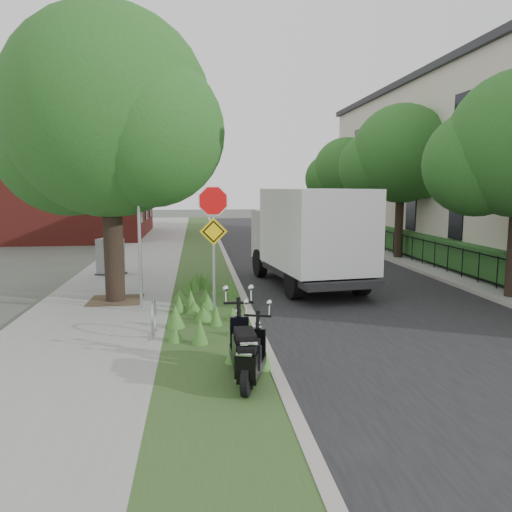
{
  "coord_description": "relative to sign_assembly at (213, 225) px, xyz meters",
  "views": [
    {
      "loc": [
        -1.79,
        -10.82,
        3.19
      ],
      "look_at": [
        -0.17,
        2.62,
        1.3
      ],
      "focal_mm": 35.0,
      "sensor_mm": 36.0,
      "label": 1
    }
  ],
  "objects": [
    {
      "name": "fence_far",
      "position": [
        8.6,
        9.42,
        -1.66
      ],
      "size": [
        0.04,
        24.0,
        1.0
      ],
      "color": "black",
      "rests_on": "ground"
    },
    {
      "name": "verge",
      "position": [
        -0.1,
        9.42,
        -2.27
      ],
      "size": [
        2.0,
        60.0,
        0.12
      ],
      "primitive_type": "cube",
      "color": "#2F4F22",
      "rests_on": "ground"
    },
    {
      "name": "brick_building",
      "position": [
        -8.1,
        21.42,
        1.88
      ],
      "size": [
        9.4,
        10.4,
        8.3
      ],
      "color": "maroon",
      "rests_on": "ground"
    },
    {
      "name": "terrace_houses",
      "position": [
        12.89,
        9.42,
        1.83
      ],
      "size": [
        7.4,
        26.4,
        8.2
      ],
      "color": "beige",
      "rests_on": "ground"
    },
    {
      "name": "ground",
      "position": [
        1.4,
        -0.58,
        -2.33
      ],
      "size": [
        120.0,
        120.0,
        0.0
      ],
      "primitive_type": "plane",
      "color": "#4C5147",
      "rests_on": "ground"
    },
    {
      "name": "far_tree_c",
      "position": [
        8.34,
        17.46,
        1.63
      ],
      "size": [
        4.37,
        3.89,
        5.93
      ],
      "color": "black",
      "rests_on": "ground"
    },
    {
      "name": "street_tree_main",
      "position": [
        -2.68,
        2.28,
        2.48
      ],
      "size": [
        6.21,
        5.54,
        7.66
      ],
      "color": "black",
      "rests_on": "ground"
    },
    {
      "name": "utility_cabinet",
      "position": [
        -3.4,
        6.41,
        -1.6
      ],
      "size": [
        1.1,
        0.9,
        1.26
      ],
      "color": "#262628",
      "rests_on": "ground"
    },
    {
      "name": "footpath_far",
      "position": [
        9.6,
        9.42,
        -2.27
      ],
      "size": [
        3.2,
        60.0,
        0.12
      ],
      "primitive_type": "cube",
      "color": "gray",
      "rests_on": "ground"
    },
    {
      "name": "kerb_near",
      "position": [
        0.9,
        9.42,
        -2.26
      ],
      "size": [
        0.2,
        60.0,
        0.13
      ],
      "primitive_type": "cube",
      "color": "#9E9991",
      "rests_on": "ground"
    },
    {
      "name": "road",
      "position": [
        4.4,
        9.42,
        -2.32
      ],
      "size": [
        7.0,
        60.0,
        0.01
      ],
      "primitive_type": "cube",
      "color": "black",
      "rests_on": "ground"
    },
    {
      "name": "sidewalk_near",
      "position": [
        -2.85,
        9.42,
        -2.27
      ],
      "size": [
        3.5,
        60.0,
        0.12
      ],
      "primitive_type": "cube",
      "color": "gray",
      "rests_on": "ground"
    },
    {
      "name": "hedge_far",
      "position": [
        9.3,
        9.42,
        -1.66
      ],
      "size": [
        1.0,
        24.0,
        1.1
      ],
      "primitive_type": "cube",
      "color": "#1A4A1E",
      "rests_on": "footpath_far"
    },
    {
      "name": "bare_post",
      "position": [
        -1.8,
        1.22,
        -0.21
      ],
      "size": [
        0.08,
        0.08,
        4.0
      ],
      "color": "#A5A8AD",
      "rests_on": "ground"
    },
    {
      "name": "far_tree_b",
      "position": [
        8.34,
        9.46,
        2.04
      ],
      "size": [
        4.83,
        4.31,
        6.56
      ],
      "color": "black",
      "rests_on": "ground"
    },
    {
      "name": "scooter_far",
      "position": [
        0.33,
        -3.76,
        -1.8
      ],
      "size": [
        0.38,
        1.76,
        0.84
      ],
      "color": "black",
      "rests_on": "ground"
    },
    {
      "name": "kerb_far",
      "position": [
        7.9,
        9.42,
        -2.26
      ],
      "size": [
        0.2,
        60.0,
        0.13
      ],
      "primitive_type": "cube",
      "color": "#9E9991",
      "rests_on": "ground"
    },
    {
      "name": "sign_assembly",
      "position": [
        0.0,
        0.0,
        0.0
      ],
      "size": [
        0.94,
        0.08,
        3.22
      ],
      "color": "#A5A8AD",
      "rests_on": "ground"
    },
    {
      "name": "scooter_near",
      "position": [
        0.41,
        -4.07,
        -1.85
      ],
      "size": [
        0.61,
        1.51,
        0.74
      ],
      "color": "black",
      "rests_on": "ground"
    },
    {
      "name": "bike_hoop",
      "position": [
        -1.3,
        -1.18,
        -1.83
      ],
      "size": [
        0.06,
        0.78,
        0.77
      ],
      "color": "#A5A8AD",
      "rests_on": "ground"
    },
    {
      "name": "box_truck",
      "position": [
        3.15,
        4.0,
        -0.59
      ],
      "size": [
        3.06,
        6.14,
        2.66
      ],
      "color": "#262628",
      "rests_on": "ground"
    }
  ]
}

